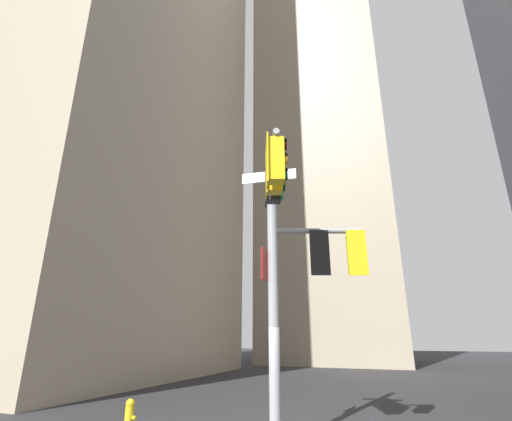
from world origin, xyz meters
name	(u,v)px	position (x,y,z in m)	size (l,w,h in m)	color
building_tower_left	(106,24)	(-17.65, 9.53, 27.18)	(17.86, 17.86, 54.37)	tan
building_mid_block	(325,129)	(-2.91, 27.75, 24.16)	(12.32, 12.32, 48.31)	tan
signal_pole_assembly	(289,237)	(0.52, -0.31, 4.58)	(2.93, 3.18, 7.46)	#9EA0A3
fire_hydrant	(129,414)	(-4.00, 0.11, 0.39)	(0.33, 0.23, 0.75)	yellow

